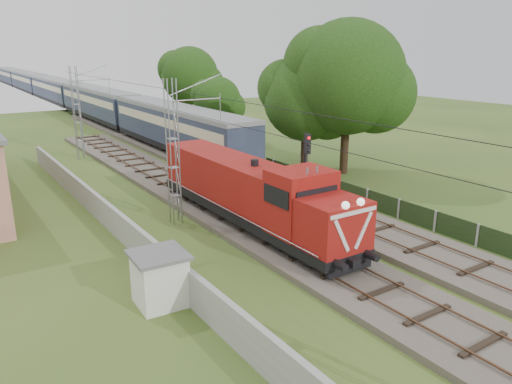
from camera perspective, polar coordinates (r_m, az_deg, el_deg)
ground at (r=21.13m, az=12.76°, el=-11.12°), size 140.00×140.00×0.00m
track_main at (r=25.89m, az=1.63°, el=-5.00°), size 4.20×70.00×0.45m
track_side at (r=38.94m, az=-3.30°, el=2.30°), size 4.20×80.00×0.45m
catenary at (r=27.60m, az=-9.37°, el=4.51°), size 3.31×70.00×8.00m
boundary_wall at (r=27.28m, az=-15.87°, el=-3.25°), size 0.25×40.00×1.50m
fence at (r=28.40m, az=19.81°, el=-3.15°), size 0.12×32.00×1.20m
locomotive at (r=26.77m, az=-0.68°, el=0.09°), size 2.79×15.93×4.05m
coach_rake at (r=92.90m, az=-21.96°, el=10.88°), size 3.26×121.68×3.76m
signal_post at (r=27.94m, az=5.75°, el=3.54°), size 0.55×0.43×5.03m
relay_hut at (r=19.68m, az=-10.94°, el=-9.67°), size 2.13×2.13×2.11m
tree_a at (r=39.64m, az=5.85°, el=10.57°), size 7.04×6.70×9.12m
tree_b at (r=38.87m, az=10.60°, el=12.63°), size 9.00×8.57×11.66m
tree_c at (r=52.74m, az=-4.38°, el=10.35°), size 5.15×4.91×6.68m
tree_d at (r=64.13m, az=-7.50°, el=12.98°), size 7.45×7.09×9.66m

